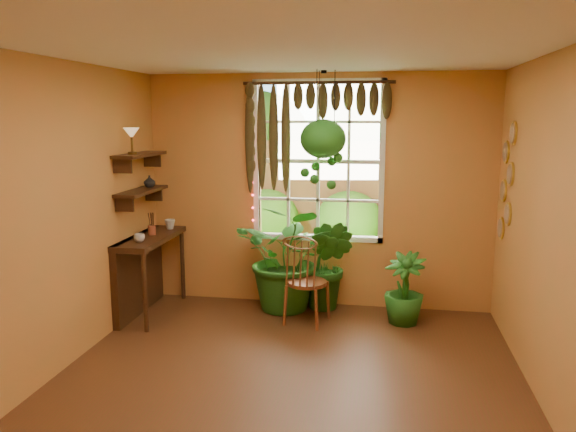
# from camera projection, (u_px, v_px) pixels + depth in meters

# --- Properties ---
(floor) EXTENTS (4.50, 4.50, 0.00)m
(floor) POSITION_uv_depth(u_px,v_px,m) (283.00, 393.00, 4.56)
(floor) COLOR #522A17
(floor) RESTS_ON ground
(ceiling) EXTENTS (4.50, 4.50, 0.00)m
(ceiling) POSITION_uv_depth(u_px,v_px,m) (283.00, 49.00, 4.08)
(ceiling) COLOR white
(ceiling) RESTS_ON wall_back
(wall_back) EXTENTS (4.00, 0.00, 4.00)m
(wall_back) POSITION_uv_depth(u_px,v_px,m) (318.00, 192.00, 6.50)
(wall_back) COLOR #BE8841
(wall_back) RESTS_ON floor
(wall_left) EXTENTS (0.00, 4.50, 4.50)m
(wall_left) POSITION_uv_depth(u_px,v_px,m) (46.00, 222.00, 4.65)
(wall_left) COLOR #BE8841
(wall_left) RESTS_ON floor
(wall_right) EXTENTS (0.00, 4.50, 4.50)m
(wall_right) POSITION_uv_depth(u_px,v_px,m) (560.00, 240.00, 3.99)
(wall_right) COLOR #BE8841
(wall_right) RESTS_ON floor
(window) EXTENTS (1.52, 0.10, 1.86)m
(window) POSITION_uv_depth(u_px,v_px,m) (318.00, 161.00, 6.47)
(window) COLOR white
(window) RESTS_ON wall_back
(valance_vine) EXTENTS (1.70, 0.12, 1.10)m
(valance_vine) POSITION_uv_depth(u_px,v_px,m) (310.00, 110.00, 6.27)
(valance_vine) COLOR #3E2810
(valance_vine) RESTS_ON window
(string_lights) EXTENTS (0.03, 0.03, 1.54)m
(string_lights) POSITION_uv_depth(u_px,v_px,m) (252.00, 157.00, 6.50)
(string_lights) COLOR #FF2633
(string_lights) RESTS_ON window
(wall_plates) EXTENTS (0.04, 0.32, 1.10)m
(wall_plates) POSITION_uv_depth(u_px,v_px,m) (506.00, 183.00, 5.69)
(wall_plates) COLOR beige
(wall_plates) RESTS_ON wall_right
(counter_ledge) EXTENTS (0.40, 1.20, 0.90)m
(counter_ledge) POSITION_uv_depth(u_px,v_px,m) (142.00, 266.00, 6.33)
(counter_ledge) COLOR #3E2810
(counter_ledge) RESTS_ON floor
(shelf_lower) EXTENTS (0.25, 0.90, 0.04)m
(shelf_lower) POSITION_uv_depth(u_px,v_px,m) (142.00, 191.00, 6.18)
(shelf_lower) COLOR #3E2810
(shelf_lower) RESTS_ON wall_left
(shelf_upper) EXTENTS (0.25, 0.90, 0.04)m
(shelf_upper) POSITION_uv_depth(u_px,v_px,m) (140.00, 155.00, 6.11)
(shelf_upper) COLOR #3E2810
(shelf_upper) RESTS_ON wall_left
(backyard) EXTENTS (14.00, 10.00, 12.00)m
(backyard) POSITION_uv_depth(u_px,v_px,m) (358.00, 164.00, 10.96)
(backyard) COLOR #1D5518
(backyard) RESTS_ON ground
(windsor_chair) EXTENTS (0.52, 0.54, 1.14)m
(windsor_chair) POSITION_uv_depth(u_px,v_px,m) (306.00, 294.00, 6.03)
(windsor_chair) COLOR brown
(windsor_chair) RESTS_ON floor
(potted_plant_left) EXTENTS (1.33, 1.22, 1.25)m
(potted_plant_left) POSITION_uv_depth(u_px,v_px,m) (289.00, 257.00, 6.41)
(potted_plant_left) COLOR #1F5115
(potted_plant_left) RESTS_ON floor
(potted_plant_mid) EXTENTS (0.72, 0.66, 1.07)m
(potted_plant_mid) POSITION_uv_depth(u_px,v_px,m) (328.00, 265.00, 6.43)
(potted_plant_mid) COLOR #1F5115
(potted_plant_mid) RESTS_ON floor
(potted_plant_right) EXTENTS (0.57, 0.57, 0.78)m
(potted_plant_right) POSITION_uv_depth(u_px,v_px,m) (404.00, 288.00, 6.03)
(potted_plant_right) COLOR #1F5115
(potted_plant_right) RESTS_ON floor
(hanging_basket) EXTENTS (0.50, 0.50, 1.29)m
(hanging_basket) POSITION_uv_depth(u_px,v_px,m) (323.00, 143.00, 6.11)
(hanging_basket) COLOR black
(hanging_basket) RESTS_ON ceiling
(cup_a) EXTENTS (0.15, 0.15, 0.09)m
(cup_a) POSITION_uv_depth(u_px,v_px,m) (139.00, 238.00, 5.93)
(cup_a) COLOR silver
(cup_a) RESTS_ON counter_ledge
(cup_b) EXTENTS (0.15, 0.15, 0.11)m
(cup_b) POSITION_uv_depth(u_px,v_px,m) (170.00, 224.00, 6.61)
(cup_b) COLOR beige
(cup_b) RESTS_ON counter_ledge
(brush_jar) EXTENTS (0.09, 0.09, 0.32)m
(brush_jar) POSITION_uv_depth(u_px,v_px,m) (152.00, 224.00, 6.28)
(brush_jar) COLOR brown
(brush_jar) RESTS_ON counter_ledge
(shelf_vase) EXTENTS (0.14, 0.14, 0.14)m
(shelf_vase) POSITION_uv_depth(u_px,v_px,m) (150.00, 181.00, 6.36)
(shelf_vase) COLOR #B2AD99
(shelf_vase) RESTS_ON shelf_lower
(tiffany_lamp) EXTENTS (0.17, 0.17, 0.28)m
(tiffany_lamp) POSITION_uv_depth(u_px,v_px,m) (131.00, 135.00, 5.85)
(tiffany_lamp) COLOR brown
(tiffany_lamp) RESTS_ON shelf_upper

